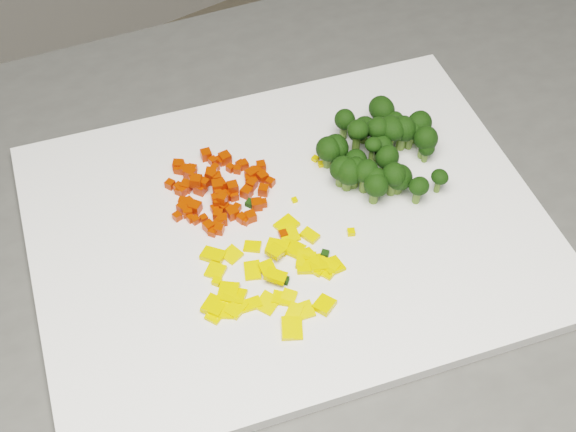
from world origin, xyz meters
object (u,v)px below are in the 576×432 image
carrot_pile (216,182)px  broccoli_pile (384,147)px  counter_block (314,393)px  pepper_pile (268,270)px  cutting_board (288,227)px

carrot_pile → broccoli_pile: broccoli_pile is taller
broccoli_pile → counter_block: bearing=161.4°
pepper_pile → broccoli_pile: 0.18m
carrot_pile → broccoli_pile: 0.17m
cutting_board → carrot_pile: 0.09m
counter_block → broccoli_pile: size_ratio=7.25×
cutting_board → pepper_pile: (-0.05, -0.04, 0.02)m
carrot_pile → pepper_pile: 0.12m
pepper_pile → broccoli_pile: broccoli_pile is taller
cutting_board → broccoli_pile: (0.12, 0.01, 0.04)m
cutting_board → carrot_pile: bearing=117.2°
carrot_pile → pepper_pile: (-0.01, -0.12, -0.01)m
carrot_pile → cutting_board: bearing=-62.8°
cutting_board → broccoli_pile: broccoli_pile is taller
counter_block → carrot_pile: (-0.10, 0.05, 0.48)m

